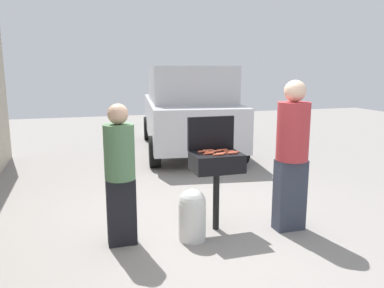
# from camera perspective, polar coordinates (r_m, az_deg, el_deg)

# --- Properties ---
(ground_plane) EXTENTS (24.00, 24.00, 0.00)m
(ground_plane) POSITION_cam_1_polar(r_m,az_deg,el_deg) (4.97, 1.77, -12.40)
(ground_plane) COLOR gray
(bbq_grill) EXTENTS (0.60, 0.44, 0.97)m
(bbq_grill) POSITION_cam_1_polar(r_m,az_deg,el_deg) (4.72, 3.64, -3.10)
(bbq_grill) COLOR black
(bbq_grill) RESTS_ON ground
(grill_lid_open) EXTENTS (0.60, 0.05, 0.42)m
(grill_lid_open) POSITION_cam_1_polar(r_m,az_deg,el_deg) (4.85, 2.80, 1.61)
(grill_lid_open) COLOR black
(grill_lid_open) RESTS_ON bbq_grill
(hot_dog_0) EXTENTS (0.13, 0.03, 0.03)m
(hot_dog_0) POSITION_cam_1_polar(r_m,az_deg,el_deg) (4.77, 2.39, -0.96)
(hot_dog_0) COLOR #B74C33
(hot_dog_0) RESTS_ON bbq_grill
(hot_dog_1) EXTENTS (0.13, 0.04, 0.03)m
(hot_dog_1) POSITION_cam_1_polar(r_m,az_deg,el_deg) (4.73, 5.41, -1.10)
(hot_dog_1) COLOR #B74C33
(hot_dog_1) RESTS_ON bbq_grill
(hot_dog_2) EXTENTS (0.13, 0.04, 0.03)m
(hot_dog_2) POSITION_cam_1_polar(r_m,az_deg,el_deg) (4.60, 2.48, -1.42)
(hot_dog_2) COLOR #AD4228
(hot_dog_2) RESTS_ON bbq_grill
(hot_dog_3) EXTENTS (0.13, 0.03, 0.03)m
(hot_dog_3) POSITION_cam_1_polar(r_m,az_deg,el_deg) (4.70, 1.68, -1.12)
(hot_dog_3) COLOR #B74C33
(hot_dog_3) RESTS_ON bbq_grill
(hot_dog_4) EXTENTS (0.13, 0.04, 0.03)m
(hot_dog_4) POSITION_cam_1_polar(r_m,az_deg,el_deg) (4.68, 2.75, -1.20)
(hot_dog_4) COLOR #C6593D
(hot_dog_4) RESTS_ON bbq_grill
(hot_dog_5) EXTENTS (0.13, 0.04, 0.03)m
(hot_dog_5) POSITION_cam_1_polar(r_m,az_deg,el_deg) (4.69, 6.16, -1.21)
(hot_dog_5) COLOR #AD4228
(hot_dog_5) RESTS_ON bbq_grill
(hot_dog_6) EXTENTS (0.13, 0.03, 0.03)m
(hot_dog_6) POSITION_cam_1_polar(r_m,az_deg,el_deg) (4.74, 3.59, -1.05)
(hot_dog_6) COLOR #B74C33
(hot_dog_6) RESTS_ON bbq_grill
(hot_dog_7) EXTENTS (0.13, 0.03, 0.03)m
(hot_dog_7) POSITION_cam_1_polar(r_m,az_deg,el_deg) (4.55, 3.90, -1.56)
(hot_dog_7) COLOR #C6593D
(hot_dog_7) RESTS_ON bbq_grill
(hot_dog_8) EXTENTS (0.13, 0.03, 0.03)m
(hot_dog_8) POSITION_cam_1_polar(r_m,az_deg,el_deg) (4.64, 5.97, -1.35)
(hot_dog_8) COLOR #B74C33
(hot_dog_8) RESTS_ON bbq_grill
(hot_dog_9) EXTENTS (0.13, 0.03, 0.03)m
(hot_dog_9) POSITION_cam_1_polar(r_m,az_deg,el_deg) (4.80, 4.47, -0.89)
(hot_dog_9) COLOR #AD4228
(hot_dog_9) RESTS_ON bbq_grill
(hot_dog_10) EXTENTS (0.13, 0.04, 0.03)m
(hot_dog_10) POSITION_cam_1_polar(r_m,az_deg,el_deg) (4.60, 4.29, -1.42)
(hot_dog_10) COLOR #B74C33
(hot_dog_10) RESTS_ON bbq_grill
(propane_tank) EXTENTS (0.32, 0.32, 0.62)m
(propane_tank) POSITION_cam_1_polar(r_m,az_deg,el_deg) (4.57, 0.03, -10.22)
(propane_tank) COLOR silver
(propane_tank) RESTS_ON ground
(person_left) EXTENTS (0.34, 0.34, 1.61)m
(person_left) POSITION_cam_1_polar(r_m,az_deg,el_deg) (4.36, -10.56, -3.80)
(person_left) COLOR black
(person_left) RESTS_ON ground
(person_right) EXTENTS (0.39, 0.39, 1.85)m
(person_right) POSITION_cam_1_polar(r_m,az_deg,el_deg) (4.82, 14.52, -0.96)
(person_right) COLOR #333847
(person_right) RESTS_ON ground
(parked_minivan) EXTENTS (2.50, 4.61, 2.02)m
(parked_minivan) POSITION_cam_1_polar(r_m,az_deg,el_deg) (9.30, -0.56, 5.26)
(parked_minivan) COLOR #B7B7BC
(parked_minivan) RESTS_ON ground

